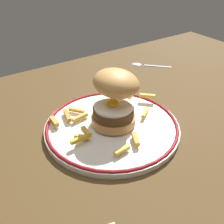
% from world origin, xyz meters
% --- Properties ---
extents(ground_plane, '(1.41, 0.86, 0.04)m').
position_xyz_m(ground_plane, '(0.00, 0.00, -0.02)').
color(ground_plane, '#513A1E').
extents(dinner_plate, '(0.30, 0.30, 0.02)m').
position_xyz_m(dinner_plate, '(-0.01, 0.02, 0.01)').
color(dinner_plate, white).
rests_on(dinner_plate, ground_plane).
extents(burger, '(0.14, 0.14, 0.12)m').
position_xyz_m(burger, '(0.01, 0.03, 0.08)').
color(burger, tan).
rests_on(burger, dinner_plate).
extents(fries_pile, '(0.26, 0.20, 0.02)m').
position_xyz_m(fries_pile, '(-0.03, 0.04, 0.02)').
color(fries_pile, gold).
rests_on(fries_pile, dinner_plate).
extents(spoon, '(0.11, 0.11, 0.01)m').
position_xyz_m(spoon, '(0.28, 0.26, 0.00)').
color(spoon, silver).
rests_on(spoon, ground_plane).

